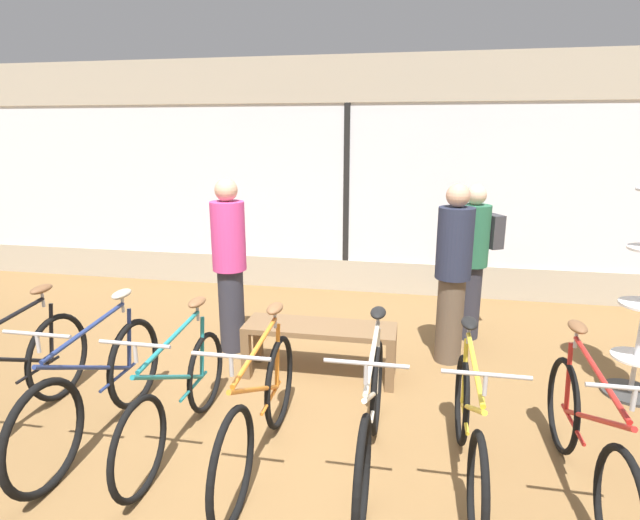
{
  "coord_description": "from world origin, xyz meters",
  "views": [
    {
      "loc": [
        0.92,
        -3.07,
        2.23
      ],
      "look_at": [
        0.0,
        1.8,
        0.95
      ],
      "focal_mm": 28.0,
      "sensor_mm": 36.0,
      "label": 1
    }
  ],
  "objects_px": {
    "bicycle_center_left": "(178,397)",
    "bicycle_center": "(260,412)",
    "bicycle_left": "(96,390)",
    "bicycle_right": "(469,430)",
    "customer_near_rack": "(473,257)",
    "display_bench": "(320,335)",
    "customer_mid_floor": "(453,271)",
    "bicycle_far_right": "(587,441)",
    "customer_by_window": "(229,262)",
    "bicycle_far_left": "(12,381)",
    "bicycle_center_right": "(371,419)"
  },
  "relations": [
    {
      "from": "bicycle_center",
      "to": "bicycle_left",
      "type": "bearing_deg",
      "value": 177.96
    },
    {
      "from": "bicycle_center",
      "to": "bicycle_far_right",
      "type": "xyz_separation_m",
      "value": [
        2.07,
        0.07,
        -0.01
      ]
    },
    {
      "from": "bicycle_center_left",
      "to": "customer_near_rack",
      "type": "bearing_deg",
      "value": 47.25
    },
    {
      "from": "bicycle_center_right",
      "to": "customer_by_window",
      "type": "distance_m",
      "value": 2.38
    },
    {
      "from": "display_bench",
      "to": "bicycle_center",
      "type": "bearing_deg",
      "value": -96.75
    },
    {
      "from": "bicycle_center_left",
      "to": "customer_mid_floor",
      "type": "distance_m",
      "value": 2.74
    },
    {
      "from": "bicycle_far_left",
      "to": "bicycle_left",
      "type": "distance_m",
      "value": 0.7
    },
    {
      "from": "bicycle_center",
      "to": "customer_mid_floor",
      "type": "xyz_separation_m",
      "value": [
        1.36,
        1.89,
        0.54
      ]
    },
    {
      "from": "bicycle_left",
      "to": "bicycle_center_left",
      "type": "relative_size",
      "value": 1.06
    },
    {
      "from": "display_bench",
      "to": "customer_near_rack",
      "type": "relative_size",
      "value": 0.83
    },
    {
      "from": "bicycle_far_left",
      "to": "bicycle_center",
      "type": "xyz_separation_m",
      "value": [
        1.96,
        -0.04,
        -0.01
      ]
    },
    {
      "from": "customer_mid_floor",
      "to": "customer_by_window",
      "type": "bearing_deg",
      "value": -176.24
    },
    {
      "from": "bicycle_center_left",
      "to": "bicycle_center",
      "type": "relative_size",
      "value": 0.96
    },
    {
      "from": "bicycle_center",
      "to": "customer_mid_floor",
      "type": "distance_m",
      "value": 2.39
    },
    {
      "from": "bicycle_far_right",
      "to": "customer_mid_floor",
      "type": "xyz_separation_m",
      "value": [
        -0.71,
        1.82,
        0.55
      ]
    },
    {
      "from": "customer_near_rack",
      "to": "bicycle_center_left",
      "type": "bearing_deg",
      "value": -132.75
    },
    {
      "from": "bicycle_far_left",
      "to": "bicycle_center",
      "type": "relative_size",
      "value": 1.02
    },
    {
      "from": "bicycle_far_right",
      "to": "customer_by_window",
      "type": "distance_m",
      "value": 3.41
    },
    {
      "from": "bicycle_center_left",
      "to": "display_bench",
      "type": "distance_m",
      "value": 1.48
    },
    {
      "from": "bicycle_center",
      "to": "bicycle_right",
      "type": "relative_size",
      "value": 1.07
    },
    {
      "from": "bicycle_far_left",
      "to": "bicycle_center_right",
      "type": "distance_m",
      "value": 2.7
    },
    {
      "from": "display_bench",
      "to": "bicycle_far_left",
      "type": "bearing_deg",
      "value": -148.44
    },
    {
      "from": "bicycle_right",
      "to": "customer_near_rack",
      "type": "xyz_separation_m",
      "value": [
        0.24,
        2.48,
        0.54
      ]
    },
    {
      "from": "bicycle_far_right",
      "to": "display_bench",
      "type": "height_order",
      "value": "bicycle_far_right"
    },
    {
      "from": "bicycle_far_left",
      "to": "display_bench",
      "type": "relative_size",
      "value": 1.27
    },
    {
      "from": "bicycle_center_left",
      "to": "bicycle_right",
      "type": "height_order",
      "value": "bicycle_center_left"
    },
    {
      "from": "bicycle_left",
      "to": "bicycle_center_left",
      "type": "height_order",
      "value": "bicycle_left"
    },
    {
      "from": "bicycle_center_left",
      "to": "customer_by_window",
      "type": "xyz_separation_m",
      "value": [
        -0.2,
        1.64,
        0.57
      ]
    },
    {
      "from": "bicycle_left",
      "to": "display_bench",
      "type": "height_order",
      "value": "bicycle_left"
    },
    {
      "from": "bicycle_far_right",
      "to": "customer_mid_floor",
      "type": "bearing_deg",
      "value": 111.38
    },
    {
      "from": "bicycle_center_right",
      "to": "customer_near_rack",
      "type": "distance_m",
      "value": 2.7
    },
    {
      "from": "bicycle_left",
      "to": "bicycle_center_left",
      "type": "distance_m",
      "value": 0.61
    },
    {
      "from": "customer_near_rack",
      "to": "customer_by_window",
      "type": "relative_size",
      "value": 0.95
    },
    {
      "from": "bicycle_right",
      "to": "bicycle_far_right",
      "type": "height_order",
      "value": "bicycle_far_right"
    },
    {
      "from": "bicycle_center",
      "to": "customer_by_window",
      "type": "xyz_separation_m",
      "value": [
        -0.85,
        1.74,
        0.55
      ]
    },
    {
      "from": "customer_by_window",
      "to": "customer_mid_floor",
      "type": "distance_m",
      "value": 2.21
    },
    {
      "from": "bicycle_right",
      "to": "customer_by_window",
      "type": "distance_m",
      "value": 2.83
    },
    {
      "from": "customer_by_window",
      "to": "bicycle_center_left",
      "type": "bearing_deg",
      "value": -83.11
    },
    {
      "from": "bicycle_left",
      "to": "bicycle_center",
      "type": "height_order",
      "value": "bicycle_left"
    },
    {
      "from": "bicycle_right",
      "to": "bicycle_left",
      "type": "bearing_deg",
      "value": -179.39
    },
    {
      "from": "bicycle_far_left",
      "to": "bicycle_right",
      "type": "height_order",
      "value": "bicycle_far_left"
    },
    {
      "from": "customer_mid_floor",
      "to": "bicycle_far_right",
      "type": "bearing_deg",
      "value": -68.62
    },
    {
      "from": "customer_by_window",
      "to": "customer_near_rack",
      "type": "bearing_deg",
      "value": 18.24
    },
    {
      "from": "bicycle_far_right",
      "to": "bicycle_center_left",
      "type": "bearing_deg",
      "value": 179.22
    },
    {
      "from": "bicycle_far_right",
      "to": "customer_near_rack",
      "type": "xyz_separation_m",
      "value": [
        -0.46,
        2.48,
        0.53
      ]
    },
    {
      "from": "customer_near_rack",
      "to": "customer_by_window",
      "type": "distance_m",
      "value": 2.59
    },
    {
      "from": "bicycle_far_right",
      "to": "display_bench",
      "type": "distance_m",
      "value": 2.3
    },
    {
      "from": "bicycle_left",
      "to": "customer_mid_floor",
      "type": "xyz_separation_m",
      "value": [
        2.61,
        1.84,
        0.53
      ]
    },
    {
      "from": "bicycle_left",
      "to": "bicycle_right",
      "type": "relative_size",
      "value": 1.1
    },
    {
      "from": "bicycle_left",
      "to": "customer_by_window",
      "type": "bearing_deg",
      "value": 76.49
    }
  ]
}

